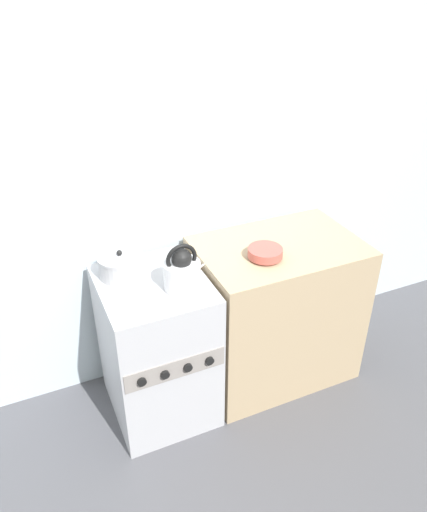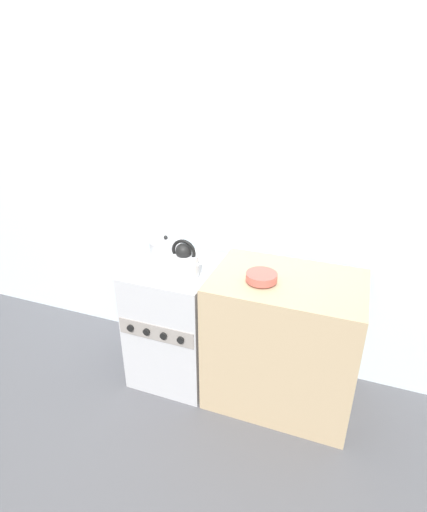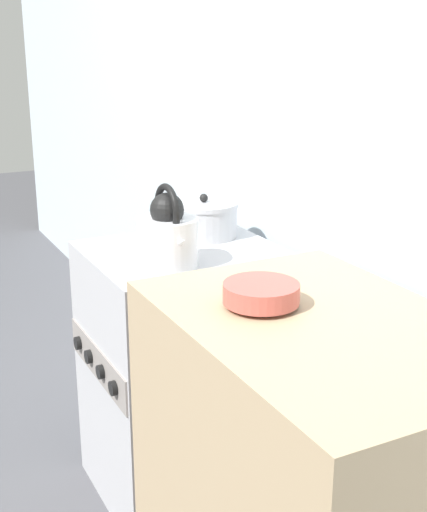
{
  "view_description": "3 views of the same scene",
  "coord_description": "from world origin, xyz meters",
  "px_view_note": "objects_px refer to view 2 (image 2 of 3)",
  "views": [
    {
      "loc": [
        -0.55,
        -1.69,
        2.23
      ],
      "look_at": [
        0.34,
        0.32,
        0.9
      ],
      "focal_mm": 35.0,
      "sensor_mm": 36.0,
      "label": 1
    },
    {
      "loc": [
        1.04,
        -1.76,
        2.01
      ],
      "look_at": [
        0.27,
        0.28,
        0.97
      ],
      "focal_mm": 28.0,
      "sensor_mm": 36.0,
      "label": 2
    },
    {
      "loc": [
        1.93,
        -0.59,
        1.51
      ],
      "look_at": [
        0.26,
        0.26,
        0.91
      ],
      "focal_mm": 50.0,
      "sensor_mm": 36.0,
      "label": 3
    }
  ],
  "objects_px": {
    "stove": "(177,321)",
    "cooking_pot": "(166,247)",
    "kettle": "(184,262)",
    "enamel_bowl": "(262,277)"
  },
  "relations": [
    {
      "from": "cooking_pot",
      "to": "stove",
      "type": "bearing_deg",
      "value": -47.42
    },
    {
      "from": "stove",
      "to": "kettle",
      "type": "xyz_separation_m",
      "value": [
        0.12,
        -0.1,
        0.52
      ]
    },
    {
      "from": "enamel_bowl",
      "to": "kettle",
      "type": "bearing_deg",
      "value": -175.98
    },
    {
      "from": "cooking_pot",
      "to": "enamel_bowl",
      "type": "bearing_deg",
      "value": -15.87
    },
    {
      "from": "kettle",
      "to": "enamel_bowl",
      "type": "relative_size",
      "value": 1.35
    },
    {
      "from": "stove",
      "to": "enamel_bowl",
      "type": "xyz_separation_m",
      "value": [
        0.59,
        -0.07,
        0.49
      ]
    },
    {
      "from": "enamel_bowl",
      "to": "stove",
      "type": "bearing_deg",
      "value": 173.07
    },
    {
      "from": "cooking_pot",
      "to": "enamel_bowl",
      "type": "xyz_separation_m",
      "value": [
        0.71,
        -0.2,
        0.01
      ]
    },
    {
      "from": "kettle",
      "to": "stove",
      "type": "bearing_deg",
      "value": 139.17
    },
    {
      "from": "stove",
      "to": "cooking_pot",
      "type": "bearing_deg",
      "value": 132.58
    }
  ]
}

